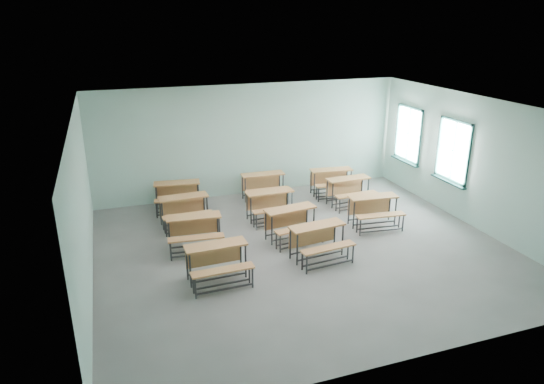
{
  "coord_description": "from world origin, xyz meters",
  "views": [
    {
      "loc": [
        -3.89,
        -9.08,
        4.95
      ],
      "look_at": [
        -0.33,
        1.2,
        1.0
      ],
      "focal_mm": 32.0,
      "sensor_mm": 36.0,
      "label": 1
    }
  ],
  "objects": [
    {
      "name": "desk_unit_r2c0",
      "position": [
        -2.29,
        2.16,
        0.51
      ],
      "size": [
        1.24,
        0.86,
        0.76
      ],
      "rotation": [
        0.0,
        0.0,
        0.04
      ],
      "color": "#BB7843",
      "rests_on": "ground"
    },
    {
      "name": "desk_unit_r3c0",
      "position": [
        -2.3,
        3.29,
        0.51
      ],
      "size": [
        1.31,
        0.97,
        0.76
      ],
      "rotation": [
        0.0,
        0.0,
        -0.13
      ],
      "color": "#BB7843",
      "rests_on": "ground"
    },
    {
      "name": "desk_unit_r1c1",
      "position": [
        -0.06,
        0.55,
        0.51
      ],
      "size": [
        1.31,
        0.97,
        0.76
      ],
      "rotation": [
        0.0,
        0.0,
        0.13
      ],
      "color": "#BB7843",
      "rests_on": "ground"
    },
    {
      "name": "desk_unit_r0c0",
      "position": [
        -2.13,
        -0.75,
        0.51
      ],
      "size": [
        1.24,
        0.85,
        0.76
      ],
      "rotation": [
        0.0,
        0.0,
        0.03
      ],
      "color": "#BB7843",
      "rests_on": "ground"
    },
    {
      "name": "desk_unit_r1c2",
      "position": [
        2.16,
        0.62,
        0.51
      ],
      "size": [
        1.29,
        0.93,
        0.76
      ],
      "rotation": [
        0.0,
        0.0,
        -0.1
      ],
      "color": "#BB7843",
      "rests_on": "ground"
    },
    {
      "name": "desk_unit_r3c2",
      "position": [
        2.15,
        3.0,
        0.51
      ],
      "size": [
        1.3,
        0.95,
        0.76
      ],
      "rotation": [
        0.0,
        0.0,
        -0.12
      ],
      "color": "#BB7843",
      "rests_on": "ground"
    },
    {
      "name": "room",
      "position": [
        0.08,
        0.03,
        1.6
      ],
      "size": [
        9.04,
        8.04,
        3.24
      ],
      "color": "gray",
      "rests_on": "ground"
    },
    {
      "name": "desk_unit_r1c0",
      "position": [
        -2.3,
        0.82,
        0.51
      ],
      "size": [
        1.29,
        0.92,
        0.76
      ],
      "rotation": [
        0.0,
        0.0,
        -0.09
      ],
      "color": "#BB7843",
      "rests_on": "ground"
    },
    {
      "name": "desk_unit_r0c1",
      "position": [
        0.14,
        -0.55,
        0.51
      ],
      "size": [
        1.29,
        0.93,
        0.76
      ],
      "rotation": [
        0.0,
        0.0,
        0.1
      ],
      "color": "#BB7843",
      "rests_on": "ground"
    },
    {
      "name": "desk_unit_r2c1",
      "position": [
        -0.15,
        1.81,
        0.51
      ],
      "size": [
        1.23,
        0.84,
        0.76
      ],
      "rotation": [
        0.0,
        0.0,
        0.02
      ],
      "color": "#BB7843",
      "rests_on": "ground"
    },
    {
      "name": "desk_unit_r2c2",
      "position": [
        2.26,
        2.11,
        0.51
      ],
      "size": [
        1.24,
        0.86,
        0.76
      ],
      "rotation": [
        0.0,
        0.0,
        0.03
      ],
      "color": "#BB7843",
      "rests_on": "ground"
    },
    {
      "name": "desk_unit_r3c1",
      "position": [
        0.14,
        3.26,
        0.51
      ],
      "size": [
        1.24,
        0.85,
        0.76
      ],
      "rotation": [
        0.0,
        0.0,
        -0.03
      ],
      "color": "#BB7843",
      "rests_on": "ground"
    }
  ]
}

